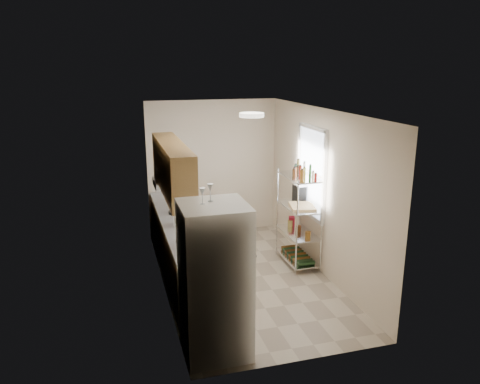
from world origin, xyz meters
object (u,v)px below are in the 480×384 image
object	(u,v)px
rice_cooker	(182,218)
frying_pan_large	(176,212)
refrigerator	(215,280)
espresso_machine	(299,192)
cutting_board	(302,206)

from	to	relation	value
rice_cooker	frying_pan_large	world-z (taller)	rice_cooker
frying_pan_large	refrigerator	bearing A→B (deg)	-109.01
refrigerator	rice_cooker	xyz separation A→B (m)	(-0.05, 1.95, 0.11)
espresso_machine	frying_pan_large	bearing A→B (deg)	174.48
cutting_board	espresso_machine	bearing A→B (deg)	75.00
refrigerator	cutting_board	bearing A→B (deg)	45.77
refrigerator	rice_cooker	world-z (taller)	refrigerator
espresso_machine	refrigerator	bearing A→B (deg)	-130.71
rice_cooker	frying_pan_large	distance (m)	0.57
refrigerator	cutting_board	size ratio (longest dim) A/B	3.71
refrigerator	rice_cooker	size ratio (longest dim) A/B	6.85
rice_cooker	cutting_board	size ratio (longest dim) A/B	0.54
frying_pan_large	cutting_board	size ratio (longest dim) A/B	0.53
refrigerator	espresso_machine	world-z (taller)	refrigerator
cutting_board	refrigerator	bearing A→B (deg)	-134.23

